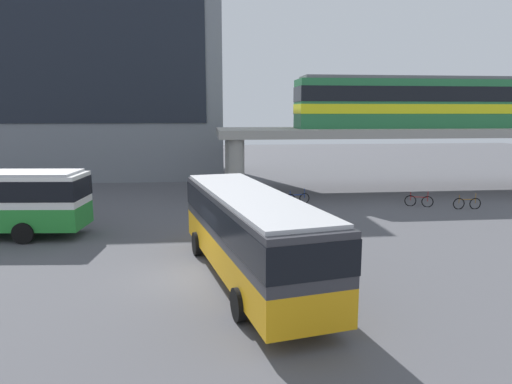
{
  "coord_description": "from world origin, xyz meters",
  "views": [
    {
      "loc": [
        0.76,
        -16.37,
        6.01
      ],
      "look_at": [
        3.1,
        5.44,
        2.2
      ],
      "focal_mm": 32.13,
      "sensor_mm": 36.0,
      "label": 1
    }
  ],
  "objects_px": {
    "station_building": "(68,75)",
    "pedestrian_waiting_near_stop": "(236,211)",
    "train": "(415,102)",
    "bicycle_brown": "(467,203)",
    "bus_main": "(249,227)",
    "pedestrian_near_building": "(272,211)",
    "bicycle_blue": "(297,199)",
    "bicycle_red": "(419,201)"
  },
  "relations": [
    {
      "from": "train",
      "to": "bicycle_brown",
      "type": "height_order",
      "value": "train"
    },
    {
      "from": "pedestrian_waiting_near_stop",
      "to": "bicycle_blue",
      "type": "bearing_deg",
      "value": 51.05
    },
    {
      "from": "bicycle_blue",
      "to": "pedestrian_near_building",
      "type": "bearing_deg",
      "value": -113.87
    },
    {
      "from": "bicycle_brown",
      "to": "pedestrian_near_building",
      "type": "bearing_deg",
      "value": -167.46
    },
    {
      "from": "bicycle_brown",
      "to": "pedestrian_near_building",
      "type": "distance_m",
      "value": 13.14
    },
    {
      "from": "station_building",
      "to": "pedestrian_waiting_near_stop",
      "type": "xyz_separation_m",
      "value": [
        14.23,
        -21.61,
        -8.68
      ]
    },
    {
      "from": "bicycle_blue",
      "to": "pedestrian_waiting_near_stop",
      "type": "relative_size",
      "value": 1.02
    },
    {
      "from": "bicycle_brown",
      "to": "pedestrian_waiting_near_stop",
      "type": "bearing_deg",
      "value": -169.37
    },
    {
      "from": "bus_main",
      "to": "bicycle_red",
      "type": "distance_m",
      "value": 17.18
    },
    {
      "from": "station_building",
      "to": "bicycle_brown",
      "type": "bearing_deg",
      "value": -32.96
    },
    {
      "from": "station_building",
      "to": "train",
      "type": "xyz_separation_m",
      "value": [
        28.61,
        -11.62,
        -2.68
      ]
    },
    {
      "from": "bicycle_blue",
      "to": "pedestrian_near_building",
      "type": "distance_m",
      "value": 6.14
    },
    {
      "from": "bus_main",
      "to": "bicycle_brown",
      "type": "height_order",
      "value": "bus_main"
    },
    {
      "from": "train",
      "to": "bicycle_blue",
      "type": "relative_size",
      "value": 10.44
    },
    {
      "from": "bicycle_brown",
      "to": "pedestrian_waiting_near_stop",
      "type": "relative_size",
      "value": 1.04
    },
    {
      "from": "pedestrian_waiting_near_stop",
      "to": "bus_main",
      "type": "bearing_deg",
      "value": -90.2
    },
    {
      "from": "bicycle_brown",
      "to": "bicycle_blue",
      "type": "distance_m",
      "value": 10.7
    },
    {
      "from": "bicycle_blue",
      "to": "station_building",
      "type": "bearing_deg",
      "value": 139.31
    },
    {
      "from": "bus_main",
      "to": "station_building",
      "type": "bearing_deg",
      "value": 115.53
    },
    {
      "from": "bicycle_blue",
      "to": "pedestrian_near_building",
      "type": "xyz_separation_m",
      "value": [
        -2.48,
        -5.6,
        0.44
      ]
    },
    {
      "from": "bicycle_red",
      "to": "pedestrian_waiting_near_stop",
      "type": "height_order",
      "value": "pedestrian_waiting_near_stop"
    },
    {
      "from": "train",
      "to": "pedestrian_waiting_near_stop",
      "type": "relative_size",
      "value": 10.68
    },
    {
      "from": "station_building",
      "to": "pedestrian_waiting_near_stop",
      "type": "distance_m",
      "value": 27.29
    },
    {
      "from": "station_building",
      "to": "bus_main",
      "type": "xyz_separation_m",
      "value": [
        14.21,
        -29.75,
        -7.5
      ]
    },
    {
      "from": "station_building",
      "to": "train",
      "type": "relative_size",
      "value": 1.55
    },
    {
      "from": "bicycle_red",
      "to": "bicycle_brown",
      "type": "bearing_deg",
      "value": -22.3
    },
    {
      "from": "train",
      "to": "bus_main",
      "type": "height_order",
      "value": "train"
    },
    {
      "from": "train",
      "to": "bicycle_blue",
      "type": "height_order",
      "value": "train"
    },
    {
      "from": "station_building",
      "to": "bicycle_red",
      "type": "distance_m",
      "value": 33.07
    },
    {
      "from": "station_building",
      "to": "bicycle_red",
      "type": "bearing_deg",
      "value": -33.91
    },
    {
      "from": "station_building",
      "to": "bicycle_red",
      "type": "height_order",
      "value": "station_building"
    },
    {
      "from": "bus_main",
      "to": "bicycle_brown",
      "type": "distance_m",
      "value": 18.49
    },
    {
      "from": "train",
      "to": "bicycle_blue",
      "type": "xyz_separation_m",
      "value": [
        -9.91,
        -4.46,
        -6.45
      ]
    },
    {
      "from": "train",
      "to": "pedestrian_near_building",
      "type": "relative_size",
      "value": 10.8
    },
    {
      "from": "bicycle_brown",
      "to": "bicycle_blue",
      "type": "height_order",
      "value": "same"
    },
    {
      "from": "bicycle_red",
      "to": "pedestrian_near_building",
      "type": "distance_m",
      "value": 10.9
    },
    {
      "from": "bicycle_brown",
      "to": "station_building",
      "type": "bearing_deg",
      "value": 147.04
    },
    {
      "from": "station_building",
      "to": "pedestrian_waiting_near_stop",
      "type": "bearing_deg",
      "value": -56.62
    },
    {
      "from": "train",
      "to": "bicycle_red",
      "type": "relative_size",
      "value": 10.99
    },
    {
      "from": "station_building",
      "to": "bus_main",
      "type": "relative_size",
      "value": 2.51
    },
    {
      "from": "pedestrian_waiting_near_stop",
      "to": "bicycle_red",
      "type": "bearing_deg",
      "value": 17.67
    },
    {
      "from": "train",
      "to": "station_building",
      "type": "bearing_deg",
      "value": 157.9
    }
  ]
}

